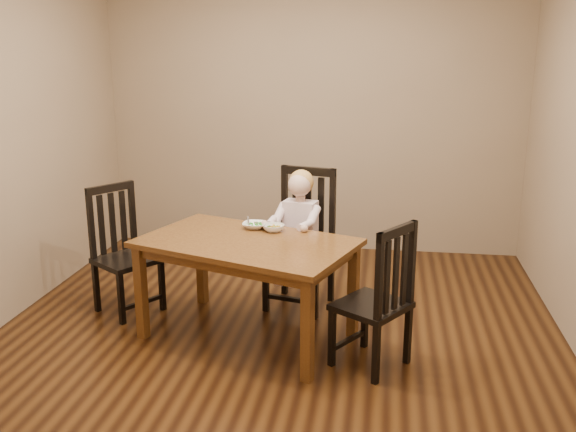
# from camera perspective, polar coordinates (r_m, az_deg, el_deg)

# --- Properties ---
(room) EXTENTS (4.01, 4.01, 2.71)m
(room) POSITION_cam_1_polar(r_m,az_deg,el_deg) (4.26, -0.95, 6.46)
(room) COLOR #47280F
(room) RESTS_ON ground
(dining_table) EXTENTS (1.61, 1.26, 0.70)m
(dining_table) POSITION_cam_1_polar(r_m,az_deg,el_deg) (4.36, -3.68, -3.21)
(dining_table) COLOR #482810
(dining_table) RESTS_ON room
(chair_child) EXTENTS (0.55, 0.54, 1.07)m
(chair_child) POSITION_cam_1_polar(r_m,az_deg,el_deg) (4.95, 1.24, -2.25)
(chair_child) COLOR black
(chair_child) RESTS_ON room
(chair_left) EXTENTS (0.56, 0.57, 0.97)m
(chair_left) POSITION_cam_1_polar(r_m,az_deg,el_deg) (5.02, -14.43, -3.09)
(chair_left) COLOR black
(chair_left) RESTS_ON room
(chair_right) EXTENTS (0.55, 0.56, 0.95)m
(chair_right) POSITION_cam_1_polar(r_m,az_deg,el_deg) (4.04, 8.00, -7.39)
(chair_right) COLOR black
(chair_right) RESTS_ON room
(toddler) EXTENTS (0.41, 0.47, 0.56)m
(toddler) POSITION_cam_1_polar(r_m,az_deg,el_deg) (4.86, 1.02, -0.82)
(toddler) COLOR white
(toddler) RESTS_ON chair_child
(bowl_peas) EXTENTS (0.18, 0.18, 0.04)m
(bowl_peas) POSITION_cam_1_polar(r_m,az_deg,el_deg) (4.61, -2.98, -0.84)
(bowl_peas) COLOR white
(bowl_peas) RESTS_ON dining_table
(bowl_veg) EXTENTS (0.20, 0.20, 0.05)m
(bowl_veg) POSITION_cam_1_polar(r_m,az_deg,el_deg) (4.53, -1.29, -1.07)
(bowl_veg) COLOR white
(bowl_veg) RESTS_ON dining_table
(fork) EXTENTS (0.05, 0.13, 0.05)m
(fork) POSITION_cam_1_polar(r_m,az_deg,el_deg) (4.61, -3.54, -0.55)
(fork) COLOR silver
(fork) RESTS_ON bowl_peas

